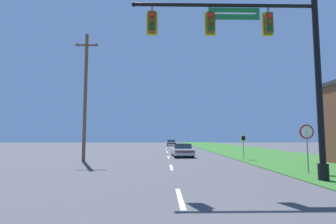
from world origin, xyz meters
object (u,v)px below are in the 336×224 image
at_px(route_sign_post, 243,141).
at_px(far_car, 171,143).
at_px(stop_sign, 307,137).
at_px(car_ahead, 182,150).
at_px(utility_pole_near, 85,94).
at_px(signal_mast, 269,57).

bearing_deg(route_sign_post, far_car, 98.59).
bearing_deg(route_sign_post, stop_sign, -83.81).
xyz_separation_m(car_ahead, far_car, (-0.11, 29.33, 0.00)).
distance_m(car_ahead, utility_pole_near, 10.38).
height_order(route_sign_post, utility_pole_near, utility_pole_near).
distance_m(car_ahead, stop_sign, 13.00).
relative_size(signal_mast, utility_pole_near, 0.86).
relative_size(signal_mast, far_car, 2.00).
bearing_deg(utility_pole_near, far_car, 76.96).
bearing_deg(signal_mast, far_car, 93.95).
bearing_deg(utility_pole_near, car_ahead, 30.62).
relative_size(car_ahead, far_car, 1.01).
distance_m(car_ahead, route_sign_post, 6.06).
xyz_separation_m(stop_sign, utility_pole_near, (-13.73, 6.87, 3.36)).
bearing_deg(stop_sign, far_car, 98.12).
xyz_separation_m(far_car, stop_sign, (5.84, -40.93, 1.26)).
bearing_deg(far_car, signal_mast, -86.05).
bearing_deg(utility_pole_near, stop_sign, -26.57).
relative_size(signal_mast, stop_sign, 3.47).
xyz_separation_m(signal_mast, car_ahead, (-2.88, 13.98, -4.85)).
xyz_separation_m(signal_mast, utility_pole_near, (-10.88, 9.25, -0.22)).
height_order(far_car, route_sign_post, route_sign_post).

